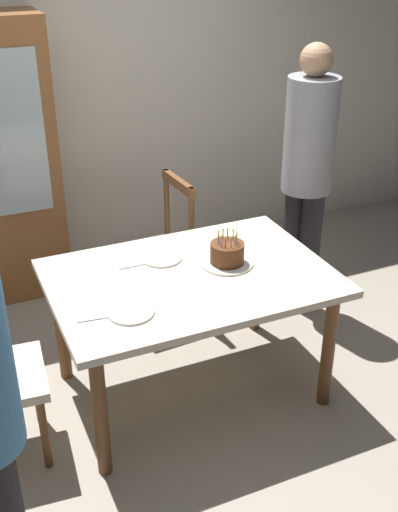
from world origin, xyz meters
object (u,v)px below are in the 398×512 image
birthday_cake (227,255)px  plate_near_celebrant (131,312)px  person_guest (307,166)px  chair_spindle_back (156,254)px  dining_table (190,290)px  plate_far_side (162,258)px

birthday_cake → plate_near_celebrant: bearing=-157.9°
plate_near_celebrant → person_guest: (1.44, 0.78, 0.26)m
birthday_cake → chair_spindle_back: chair_spindle_back is taller
birthday_cake → plate_near_celebrant: size_ratio=1.27×
dining_table → chair_spindle_back: size_ratio=1.53×
plate_near_celebrant → chair_spindle_back: 1.20m
chair_spindle_back → plate_near_celebrant: bearing=-115.8°
plate_far_side → chair_spindle_back: chair_spindle_back is taller
plate_far_side → chair_spindle_back: bearing=73.3°
plate_near_celebrant → plate_far_side: 0.56m
birthday_cake → chair_spindle_back: size_ratio=0.29×
chair_spindle_back → person_guest: bearing=-16.3°
dining_table → plate_far_side: bearing=107.8°
birthday_cake → plate_far_side: bearing=146.6°
plate_near_celebrant → chair_spindle_back: bearing=64.2°
plate_far_side → chair_spindle_back: 0.69m
birthday_cake → plate_near_celebrant: (-0.63, -0.25, -0.05)m
chair_spindle_back → person_guest: 1.12m
dining_table → person_guest: (1.04, 0.55, 0.35)m
dining_table → plate_near_celebrant: (-0.40, -0.23, 0.10)m
birthday_cake → person_guest: 0.99m
dining_table → chair_spindle_back: (0.11, 0.82, -0.20)m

